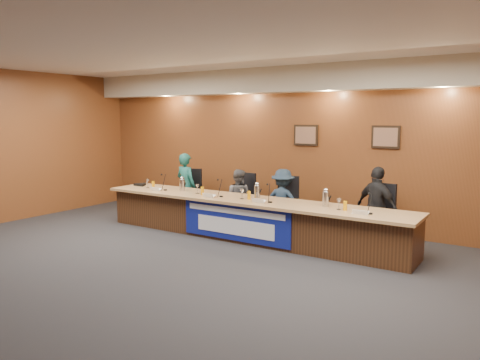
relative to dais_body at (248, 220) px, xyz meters
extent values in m
plane|color=#232326|center=(0.00, -2.40, -0.35)|extent=(10.00, 10.00, 0.00)
cube|color=silver|center=(0.00, -2.40, 2.85)|extent=(10.00, 8.00, 0.04)
cube|color=brown|center=(0.00, 1.60, 1.25)|extent=(10.00, 0.04, 3.20)
cube|color=beige|center=(0.00, 1.35, 2.60)|extent=(10.00, 0.50, 0.50)
cube|color=#3B2111|center=(0.00, 0.00, 0.00)|extent=(6.00, 0.80, 0.70)
cube|color=#A27A4E|center=(0.00, -0.05, 0.38)|extent=(6.10, 0.95, 0.05)
cube|color=navy|center=(0.00, -0.41, 0.03)|extent=(2.20, 0.02, 0.65)
cube|color=silver|center=(0.00, -0.43, 0.23)|extent=(2.00, 0.01, 0.10)
cube|color=silver|center=(0.00, -0.43, -0.05)|extent=(1.60, 0.01, 0.28)
cube|color=black|center=(0.40, 1.57, 1.50)|extent=(0.52, 0.04, 0.42)
cube|color=black|center=(2.00, 1.57, 1.50)|extent=(0.52, 0.04, 0.42)
imported|color=#16504B|center=(-2.02, 0.69, 0.37)|extent=(0.57, 0.41, 1.44)
imported|color=#505156|center=(-0.67, 0.69, 0.24)|extent=(0.66, 0.56, 1.17)
imported|color=#1A2B3E|center=(0.35, 0.69, 0.27)|extent=(0.85, 0.54, 1.24)
imported|color=black|center=(2.15, 0.69, 0.35)|extent=(0.88, 0.63, 1.39)
cube|color=black|center=(-2.02, 0.79, 0.13)|extent=(0.59, 0.59, 0.08)
cube|color=black|center=(-0.67, 0.79, 0.13)|extent=(0.51, 0.51, 0.08)
cube|color=black|center=(0.35, 0.79, 0.13)|extent=(0.57, 0.57, 0.08)
cube|color=black|center=(2.15, 0.79, 0.13)|extent=(0.53, 0.53, 0.08)
cube|color=white|center=(-2.02, -0.29, 0.45)|extent=(0.24, 0.08, 0.10)
cylinder|color=black|center=(-1.88, -0.13, 0.41)|extent=(0.07, 0.07, 0.02)
cylinder|color=orange|center=(-2.26, -0.07, 0.47)|extent=(0.06, 0.06, 0.15)
cylinder|color=silver|center=(-2.42, -0.07, 0.49)|extent=(0.08, 0.08, 0.18)
cube|color=white|center=(-0.65, -0.33, 0.45)|extent=(0.24, 0.08, 0.10)
cylinder|color=black|center=(-0.49, -0.14, 0.41)|extent=(0.07, 0.07, 0.02)
cylinder|color=orange|center=(-0.93, -0.13, 0.47)|extent=(0.06, 0.06, 0.15)
cylinder|color=silver|center=(-1.08, -0.10, 0.49)|extent=(0.08, 0.08, 0.18)
cube|color=white|center=(0.39, -0.28, 0.45)|extent=(0.24, 0.08, 0.10)
cylinder|color=black|center=(0.56, -0.16, 0.41)|extent=(0.07, 0.07, 0.02)
cylinder|color=orange|center=(0.09, -0.09, 0.47)|extent=(0.06, 0.06, 0.15)
cylinder|color=silver|center=(-0.04, -0.12, 0.49)|extent=(0.08, 0.08, 0.18)
cube|color=white|center=(2.19, -0.29, 0.45)|extent=(0.24, 0.08, 0.10)
cylinder|color=black|center=(2.31, -0.17, 0.41)|extent=(0.07, 0.07, 0.02)
cylinder|color=orange|center=(1.89, -0.10, 0.47)|extent=(0.06, 0.06, 0.15)
cylinder|color=silver|center=(1.78, -0.11, 0.49)|extent=(0.08, 0.08, 0.18)
cylinder|color=silver|center=(-1.56, 0.03, 0.51)|extent=(0.12, 0.12, 0.22)
cylinder|color=silver|center=(0.19, 0.02, 0.52)|extent=(0.11, 0.11, 0.25)
cylinder|color=silver|center=(1.50, 0.03, 0.52)|extent=(0.11, 0.11, 0.25)
cylinder|color=black|center=(-2.75, 0.06, 0.43)|extent=(0.32, 0.32, 0.05)
cube|color=white|center=(2.14, -0.12, 0.40)|extent=(0.26, 0.33, 0.01)
camera|label=1|loc=(4.46, -7.07, 1.86)|focal=35.00mm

